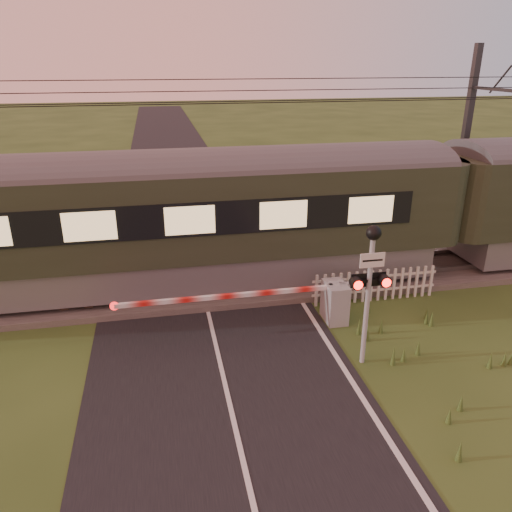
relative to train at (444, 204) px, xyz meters
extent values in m
plane|color=#2D441A|center=(-7.89, -6.50, -2.25)|extent=(160.00, 160.00, 0.00)
cube|color=black|center=(-7.89, -6.50, -2.24)|extent=(6.00, 140.00, 0.02)
cube|color=#47423D|center=(-7.89, 0.00, -2.19)|extent=(140.00, 3.40, 0.24)
cube|color=slate|center=(-7.89, -0.72, -1.99)|extent=(140.00, 0.08, 0.14)
cube|color=slate|center=(-7.89, 0.72, -1.99)|extent=(140.00, 0.08, 0.14)
cube|color=#2D2116|center=(-7.89, 0.00, -2.06)|extent=(0.24, 2.20, 0.06)
cylinder|color=black|center=(-7.89, -0.30, 3.25)|extent=(120.00, 0.02, 0.02)
cylinder|color=black|center=(-7.89, 0.30, 3.25)|extent=(120.00, 0.02, 0.02)
cylinder|color=black|center=(-7.89, 0.00, 3.85)|extent=(120.00, 0.02, 0.02)
cylinder|color=black|center=(-7.89, 0.00, 3.55)|extent=(120.00, 0.02, 0.02)
cube|color=slate|center=(-10.79, 0.00, -1.43)|extent=(19.75, 2.61, 0.98)
cube|color=#293120|center=(-10.79, 0.00, 0.29)|extent=(20.58, 2.84, 2.45)
cylinder|color=#4C4C4F|center=(-10.79, 0.00, 1.51)|extent=(20.58, 0.99, 0.99)
cube|color=#FFD893|center=(-10.79, -1.46, 0.41)|extent=(17.70, 0.04, 0.76)
cube|color=gray|center=(-4.58, -2.78, -1.71)|extent=(0.54, 0.84, 1.08)
cylinder|color=gray|center=(-4.73, -2.78, -1.71)|extent=(0.12, 0.12, 1.08)
cube|color=gray|center=(-4.04, -2.78, -1.24)|extent=(0.89, 0.16, 0.16)
cube|color=red|center=(-7.50, -2.78, -1.24)|extent=(5.54, 0.11, 0.11)
cylinder|color=red|center=(-10.27, -2.78, -1.24)|extent=(0.22, 0.04, 0.22)
cylinder|color=gray|center=(-4.62, -4.82, -0.72)|extent=(0.11, 0.11, 3.06)
cube|color=white|center=(-4.62, -4.88, 0.35)|extent=(0.56, 0.03, 0.33)
sphere|color=black|center=(-4.62, -4.82, 0.95)|extent=(0.33, 0.33, 0.33)
cube|color=black|center=(-4.62, -4.82, -0.16)|extent=(0.76, 0.06, 0.06)
cylinder|color=#FF140C|center=(-4.94, -5.00, -0.16)|extent=(0.20, 0.02, 0.20)
cylinder|color=#FF140C|center=(-4.29, -5.00, -0.16)|extent=(0.20, 0.02, 0.20)
cube|color=black|center=(-4.62, -4.77, -0.16)|extent=(0.81, 0.02, 0.33)
cube|color=silver|center=(-3.04, -1.87, -1.92)|extent=(3.79, 0.04, 0.06)
cube|color=silver|center=(-3.04, -1.87, -1.49)|extent=(3.79, 0.04, 0.06)
cube|color=#2D2D30|center=(1.96, 2.30, 1.31)|extent=(0.22, 0.22, 7.11)
cube|color=#2D2D30|center=(1.96, 1.15, 3.44)|extent=(0.10, 2.40, 0.10)
camera|label=1|loc=(-9.01, -14.08, 4.38)|focal=35.00mm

